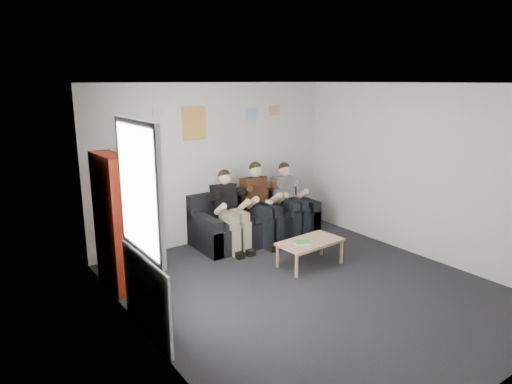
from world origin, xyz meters
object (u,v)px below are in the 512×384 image
sofa (255,222)px  coffee_table (310,244)px  person_right (290,200)px  person_middle (262,204)px  person_left (230,211)px  bookshelf (115,222)px

sofa → coffee_table: sofa is taller
person_right → coffee_table: bearing=-118.5°
person_middle → person_right: bearing=1.3°
person_left → coffee_table: bearing=-56.1°
person_middle → person_right: size_ratio=1.05×
sofa → bookshelf: size_ratio=1.23×
coffee_table → person_right: bearing=63.6°
person_right → bookshelf: bearing=-176.6°
person_left → sofa: bearing=25.8°
coffee_table → person_middle: 1.31m
person_right → sofa: bearing=159.9°
person_right → person_left: bearing=177.8°
person_left → person_right: person_left is taller
sofa → bookshelf: 2.73m
bookshelf → person_middle: 2.64m
person_left → person_middle: (0.62, -0.00, 0.02)m
bookshelf → person_middle: size_ratio=1.31×
coffee_table → person_left: size_ratio=0.75×
person_middle → person_right: person_middle is taller
person_right → person_middle: bearing=178.2°
sofa → person_right: (0.62, -0.20, 0.35)m
coffee_table → person_middle: bearing=89.8°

